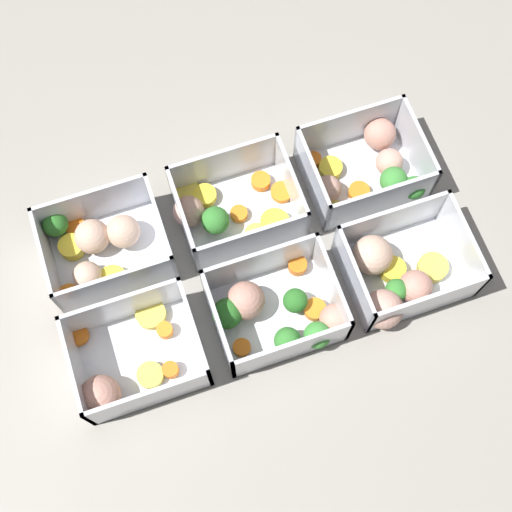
# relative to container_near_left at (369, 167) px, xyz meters

# --- Properties ---
(ground_plane) EXTENTS (4.00, 4.00, 0.00)m
(ground_plane) POSITION_rel_container_near_left_xyz_m (0.18, 0.07, -0.03)
(ground_plane) COLOR gray
(container_near_left) EXTENTS (0.16, 0.14, 0.08)m
(container_near_left) POSITION_rel_container_near_left_xyz_m (0.00, 0.00, 0.00)
(container_near_left) COLOR silver
(container_near_left) RESTS_ON ground_plane
(container_near_center) EXTENTS (0.18, 0.14, 0.08)m
(container_near_center) POSITION_rel_container_near_left_xyz_m (0.20, -0.00, -0.00)
(container_near_center) COLOR silver
(container_near_center) RESTS_ON ground_plane
(container_near_right) EXTENTS (0.16, 0.13, 0.08)m
(container_near_right) POSITION_rel_container_near_left_xyz_m (0.37, -0.01, -0.00)
(container_near_right) COLOR silver
(container_near_right) RESTS_ON ground_plane
(container_far_left) EXTENTS (0.16, 0.14, 0.08)m
(container_far_left) POSITION_rel_container_near_left_xyz_m (0.02, 0.15, 0.00)
(container_far_left) COLOR silver
(container_far_left) RESTS_ON ground_plane
(container_far_center) EXTENTS (0.17, 0.13, 0.08)m
(container_far_center) POSITION_rel_container_near_left_xyz_m (0.18, 0.15, 0.00)
(container_far_center) COLOR silver
(container_far_center) RESTS_ON ground_plane
(container_far_right) EXTENTS (0.16, 0.14, 0.08)m
(container_far_right) POSITION_rel_container_near_left_xyz_m (0.37, 0.15, 0.00)
(container_far_right) COLOR silver
(container_far_right) RESTS_ON ground_plane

